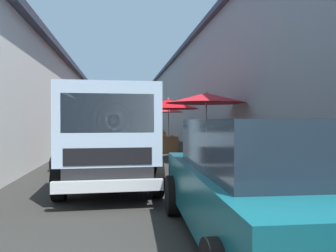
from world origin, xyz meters
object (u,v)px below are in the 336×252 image
parked_scooter (64,153)px  fruit_stall_mid_lane (162,112)px  vendor_by_crates (94,134)px  fruit_stall_far_left (168,109)px  hatchback_car (264,182)px  fruit_stall_far_right (205,105)px  delivery_truck (110,140)px

parked_scooter → fruit_stall_mid_lane: bearing=-26.4°
vendor_by_crates → parked_scooter: size_ratio=0.95×
fruit_stall_mid_lane → parked_scooter: size_ratio=1.51×
fruit_stall_far_left → hatchback_car: bearing=177.3°
fruit_stall_far_right → vendor_by_crates: bearing=61.5°
fruit_stall_mid_lane → hatchback_car: fruit_stall_mid_lane is taller
fruit_stall_mid_lane → fruit_stall_far_left: bearing=176.7°
fruit_stall_far_right → vendor_by_crates: 4.57m
fruit_stall_far_right → hatchback_car: bearing=170.1°
vendor_by_crates → parked_scooter: bearing=166.0°
fruit_stall_mid_lane → fruit_stall_far_right: (-7.48, -0.56, 0.04)m
fruit_stall_far_right → vendor_by_crates: fruit_stall_far_right is taller
fruit_stall_mid_lane → delivery_truck: (-11.67, 2.57, -0.89)m
hatchback_car → fruit_stall_mid_lane: bearing=-2.9°
fruit_stall_mid_lane → fruit_stall_far_left: fruit_stall_far_left is taller
fruit_stall_mid_lane → vendor_by_crates: size_ratio=1.59×
fruit_stall_far_right → hatchback_car: 7.67m
hatchback_car → parked_scooter: hatchback_car is taller
fruit_stall_mid_lane → parked_scooter: 9.22m
fruit_stall_far_left → delivery_truck: fruit_stall_far_left is taller
fruit_stall_mid_lane → delivery_truck: 11.98m
fruit_stall_far_left → parked_scooter: 5.75m
fruit_stall_mid_lane → hatchback_car: 15.00m
fruit_stall_mid_lane → delivery_truck: size_ratio=0.51×
delivery_truck → vendor_by_crates: bearing=7.1°
parked_scooter → delivery_truck: bearing=-157.1°
delivery_truck → hatchback_car: bearing=-150.9°
fruit_stall_far_right → parked_scooter: (-0.68, 4.61, -1.52)m
delivery_truck → vendor_by_crates: size_ratio=3.14×
fruit_stall_mid_lane → fruit_stall_far_left: size_ratio=0.92×
vendor_by_crates → delivery_truck: bearing=-172.9°
hatchback_car → parked_scooter: (6.78, 3.30, -0.29)m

